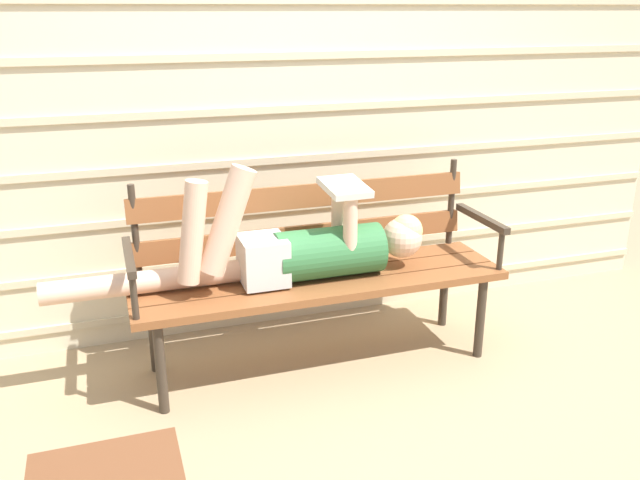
{
  "coord_description": "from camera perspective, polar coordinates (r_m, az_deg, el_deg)",
  "views": [
    {
      "loc": [
        -0.9,
        -2.61,
        1.62
      ],
      "look_at": [
        0.0,
        0.08,
        0.63
      ],
      "focal_mm": 37.3,
      "sensor_mm": 36.0,
      "label": 1
    }
  ],
  "objects": [
    {
      "name": "house_siding",
      "position": [
        3.39,
        -3.01,
        11.24
      ],
      "size": [
        4.54,
        0.08,
        2.29
      ],
      "color": "beige",
      "rests_on": "ground"
    },
    {
      "name": "ground_plane",
      "position": [
        3.2,
        0.45,
        -11.12
      ],
      "size": [
        12.0,
        12.0,
        0.0
      ],
      "primitive_type": "plane",
      "color": "tan"
    },
    {
      "name": "park_bench",
      "position": [
        3.11,
        -0.4,
        -1.92
      ],
      "size": [
        1.72,
        0.48,
        0.9
      ],
      "color": "brown",
      "rests_on": "ground"
    },
    {
      "name": "reclining_person",
      "position": [
        2.98,
        -2.04,
        -0.7
      ],
      "size": [
        1.71,
        0.26,
        0.57
      ],
      "color": "#33703D"
    }
  ]
}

